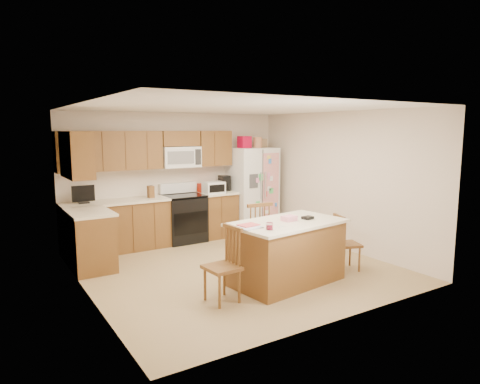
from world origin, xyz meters
TOP-DOWN VIEW (x-y plane):
  - ground at (0.00, 0.00)m, footprint 4.50×4.50m
  - room_shell at (0.00, 0.00)m, footprint 4.60×4.60m
  - cabinetry at (-0.98, 1.79)m, footprint 3.36×1.56m
  - stove at (0.00, 1.94)m, footprint 0.76×0.65m
  - refrigerator at (1.57, 1.87)m, footprint 0.90×0.79m
  - island at (0.28, -0.95)m, footprint 1.74×1.15m
  - windsor_chair_left at (-0.83, -1.06)m, footprint 0.43×0.44m
  - windsor_chair_back at (0.26, -0.16)m, footprint 0.49×0.47m
  - windsor_chair_right at (1.41, -0.99)m, footprint 0.46×0.47m

SIDE VIEW (x-z plane):
  - ground at x=0.00m, z-range 0.00..0.00m
  - windsor_chair_right at x=1.41m, z-range -0.02..0.85m
  - island at x=0.28m, z-range -0.04..0.94m
  - windsor_chair_left at x=-0.83m, z-range -0.03..0.94m
  - stove at x=0.00m, z-range -0.09..1.04m
  - windsor_chair_back at x=0.26m, z-range -0.03..1.03m
  - cabinetry at x=-0.98m, z-range -0.16..1.99m
  - refrigerator at x=1.57m, z-range -0.10..1.94m
  - room_shell at x=0.00m, z-range 0.18..2.70m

